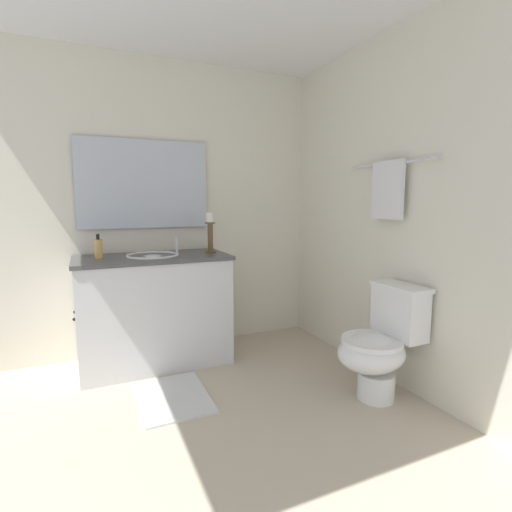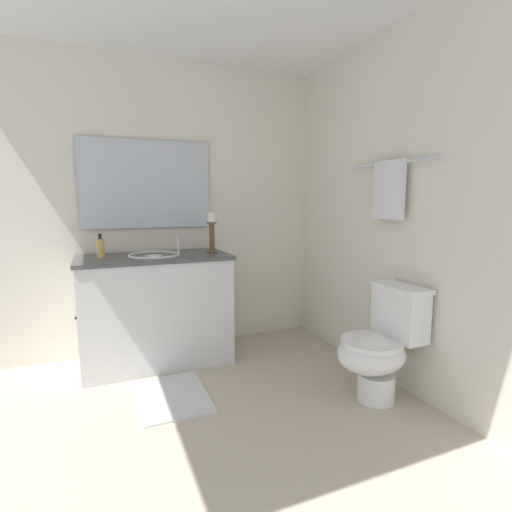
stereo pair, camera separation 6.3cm
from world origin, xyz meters
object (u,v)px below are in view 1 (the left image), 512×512
Objects in this scene: sink_basin at (153,261)px; towel_bar at (391,164)px; candle_holder_tall at (210,232)px; towel_near_vanity at (388,190)px; vanity_cabinet at (155,310)px; mirror at (144,184)px; soap_bottle at (98,248)px; toilet at (380,345)px; bath_mat at (173,397)px.

sink_basin is 0.49× the size of towel_bar.
towel_near_vanity is at bearing 46.45° from candle_holder_tall.
vanity_cabinet is 0.76m from candle_holder_tall.
mirror is 0.67m from soap_bottle.
towel_near_vanity is at bearing 61.65° from soap_bottle.
towel_bar reaches higher than toilet.
towel_near_vanity reaches higher than soap_bottle.
candle_holder_tall reaches higher than toilet.
toilet is at bearing 53.45° from soap_bottle.
sink_basin is at bearing -123.48° from towel_near_vanity.
sink_basin is 0.66m from mirror.
vanity_cabinet is 3.54× the size of candle_holder_tall.
bath_mat is (0.91, 0.00, -1.42)m from mirror.
towel_near_vanity is at bearing 49.46° from mirror.
bath_mat is at bearing 30.33° from soap_bottle.
sink_basin is at bearing -92.65° from candle_holder_tall.
bath_mat is (-0.33, -1.46, -1.53)m from towel_bar.
towel_bar reaches higher than vanity_cabinet.
soap_bottle is at bearing -149.67° from bath_mat.
bath_mat is (-0.54, -1.24, -0.36)m from toilet.
towel_near_vanity reaches higher than sink_basin.
sink_basin reaches higher than bath_mat.
mirror is at bearing -179.80° from sink_basin.
vanity_cabinet is at bearing -92.65° from candle_holder_tall.
candle_holder_tall is (0.02, 0.46, 0.61)m from vanity_cabinet.
toilet is at bearing 66.24° from bath_mat.
sink_basin is at bearing 85.15° from soap_bottle.
mirror is at bearing -130.54° from towel_near_vanity.
toilet is 0.91× the size of towel_bar.
candle_holder_tall is (0.30, 0.46, -0.38)m from mirror.
vanity_cabinet is at bearing -123.46° from towel_near_vanity.
towel_bar is (0.93, 1.00, 0.50)m from candle_holder_tall.
vanity_cabinet is at bearing -180.00° from bath_mat.
towel_near_vanity is (1.23, 1.44, -0.06)m from mirror.
toilet is (1.45, 1.24, -1.06)m from mirror.
sink_basin is 1.03m from bath_mat.
bath_mat is at bearing -102.64° from towel_bar.
mirror is at bearing 122.72° from soap_bottle.
soap_bottle reaches higher than vanity_cabinet.
towel_bar reaches higher than bath_mat.
towel_bar is at bearing 90.00° from towel_near_vanity.
soap_bottle is at bearing -118.12° from towel_bar.
toilet is at bearing 46.58° from sink_basin.
towel_bar is 0.18m from towel_near_vanity.
vanity_cabinet is at bearing -123.14° from towel_bar.
toilet is at bearing -45.67° from towel_bar.
sink_basin is 1.23× the size of candle_holder_tall.
sink_basin is 0.54× the size of toilet.
mirror is 0.67m from candle_holder_tall.
toilet is 1.04m from towel_near_vanity.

